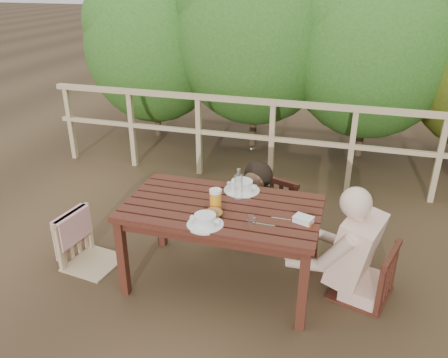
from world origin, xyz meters
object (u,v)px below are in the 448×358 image
(chair_left, at_px, (88,221))
(tumbler, at_px, (251,222))
(soup_near, at_px, (205,220))
(butter_tub, at_px, (303,220))
(diner_right, at_px, (377,213))
(chair_far, at_px, (266,189))
(woman, at_px, (267,176))
(bread_roll, at_px, (214,212))
(bottle, at_px, (238,186))
(soup_far, at_px, (242,186))
(beer_glass, at_px, (216,200))
(table, at_px, (222,245))
(chair_right, at_px, (367,246))

(chair_left, xyz_separation_m, tumbler, (1.42, -0.13, 0.30))
(soup_near, relative_size, butter_tub, 1.95)
(diner_right, distance_m, soup_near, 1.24)
(chair_far, height_order, woman, woman)
(bread_roll, distance_m, bottle, 0.31)
(woman, xyz_separation_m, soup_far, (-0.10, -0.55, 0.13))
(beer_glass, xyz_separation_m, bottle, (0.12, 0.19, 0.05))
(table, distance_m, soup_near, 0.49)
(chair_left, height_order, butter_tub, chair_left)
(table, bearing_deg, chair_right, 8.22)
(beer_glass, xyz_separation_m, tumbler, (0.31, -0.15, -0.05))
(chair_far, relative_size, chair_right, 1.09)
(table, xyz_separation_m, soup_near, (-0.04, -0.30, 0.39))
(chair_far, height_order, bread_roll, chair_far)
(soup_near, bearing_deg, butter_tub, 18.76)
(chair_far, xyz_separation_m, chair_right, (0.92, -0.67, -0.04))
(table, height_order, tumbler, tumbler)
(bread_roll, bearing_deg, woman, 79.45)
(table, height_order, bread_roll, bread_roll)
(soup_near, bearing_deg, chair_right, 21.97)
(woman, relative_size, diner_right, 0.83)
(chair_far, xyz_separation_m, bottle, (-0.08, -0.70, 0.35))
(soup_near, height_order, tumbler, soup_near)
(table, bearing_deg, soup_far, 75.57)
(diner_right, xyz_separation_m, soup_near, (-1.16, -0.45, 0.00))
(table, height_order, butter_tub, butter_tub)
(woman, bearing_deg, tumbler, 114.53)
(woman, height_order, tumbler, woman)
(woman, height_order, soup_near, woman)
(chair_right, distance_m, soup_far, 1.07)
(table, distance_m, woman, 0.90)
(beer_glass, distance_m, tumbler, 0.35)
(bread_roll, bearing_deg, table, 85.61)
(chair_far, bearing_deg, bread_roll, -81.82)
(chair_right, bearing_deg, butter_tub, -46.91)
(soup_near, distance_m, butter_tub, 0.69)
(bottle, xyz_separation_m, butter_tub, (0.53, -0.20, -0.11))
(woman, relative_size, beer_glass, 6.83)
(chair_left, relative_size, chair_right, 0.99)
(woman, height_order, bottle, woman)
(table, height_order, chair_far, chair_far)
(chair_right, bearing_deg, chair_left, -66.74)
(soup_far, height_order, butter_tub, soup_far)
(soup_far, bearing_deg, chair_far, 79.52)
(soup_far, distance_m, beer_glass, 0.38)
(woman, xyz_separation_m, tumbler, (0.10, -1.07, 0.13))
(bottle, relative_size, butter_tub, 2.07)
(table, distance_m, chair_left, 1.15)
(bottle, distance_m, butter_tub, 0.57)
(chair_right, xyz_separation_m, woman, (-0.92, 0.69, 0.16))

